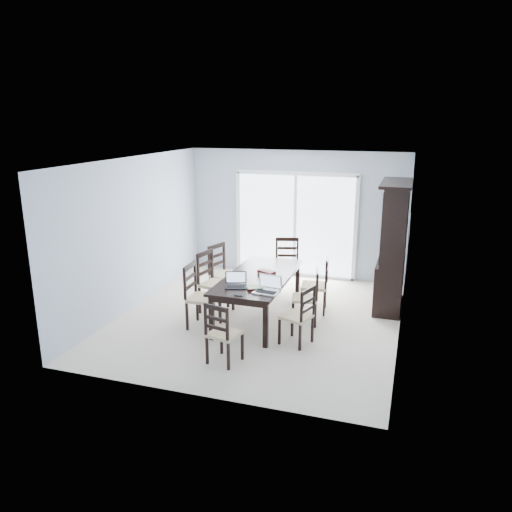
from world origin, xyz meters
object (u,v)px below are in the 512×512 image
(chair_left_far, at_px, (222,267))
(laptop_silver, at_px, (266,289))
(chair_left_near, at_px, (197,289))
(cell_phone, at_px, (238,295))
(chair_right_mid, at_px, (310,291))
(chair_right_far, at_px, (320,279))
(laptop_dark, at_px, (236,284))
(chair_left_mid, at_px, (211,275))
(chair_end_near, at_px, (221,328))
(hot_tub, at_px, (286,240))
(china_hutch, at_px, (393,247))
(game_box, at_px, (267,273))
(chair_right_near, at_px, (302,310))
(dining_table, at_px, (259,280))
(chair_end_far, at_px, (287,259))

(chair_left_far, relative_size, laptop_silver, 3.08)
(chair_left_near, distance_m, cell_phone, 0.94)
(chair_right_mid, height_order, chair_right_far, chair_right_far)
(chair_right_mid, bearing_deg, laptop_dark, 114.12)
(chair_right_mid, relative_size, cell_phone, 8.92)
(chair_left_mid, distance_m, chair_end_near, 1.98)
(chair_left_far, relative_size, hot_tub, 0.65)
(china_hutch, relative_size, chair_end_near, 2.16)
(chair_left_mid, distance_m, game_box, 1.00)
(game_box, bearing_deg, laptop_dark, -109.56)
(hot_tub, bearing_deg, chair_right_near, -72.50)
(chair_right_near, bearing_deg, game_box, 61.54)
(china_hutch, bearing_deg, dining_table, -148.29)
(dining_table, height_order, china_hutch, china_hutch)
(dining_table, xyz_separation_m, chair_left_far, (-0.90, 0.61, -0.04))
(dining_table, relative_size, chair_end_far, 1.86)
(china_hutch, distance_m, laptop_silver, 2.62)
(chair_right_near, bearing_deg, chair_end_far, 37.85)
(chair_left_mid, bearing_deg, china_hutch, 123.94)
(chair_left_far, bearing_deg, laptop_silver, 61.25)
(game_box, bearing_deg, dining_table, -146.13)
(chair_right_far, bearing_deg, chair_right_near, 172.80)
(cell_phone, height_order, game_box, game_box)
(chair_left_far, bearing_deg, chair_right_mid, 91.36)
(dining_table, distance_m, hot_tub, 3.72)
(chair_left_mid, distance_m, laptop_silver, 1.51)
(chair_left_far, height_order, chair_right_far, chair_left_far)
(dining_table, relative_size, laptop_silver, 5.66)
(dining_table, distance_m, chair_left_far, 1.09)
(dining_table, xyz_separation_m, chair_left_mid, (-0.88, 0.09, -0.03))
(laptop_dark, height_order, game_box, laptop_dark)
(dining_table, bearing_deg, chair_left_near, -144.23)
(chair_right_near, height_order, cell_phone, chair_right_near)
(laptop_dark, height_order, hot_tub, laptop_dark)
(chair_end_far, relative_size, game_box, 4.17)
(chair_right_near, relative_size, laptop_dark, 2.72)
(chair_left_mid, distance_m, chair_left_far, 0.53)
(laptop_silver, bearing_deg, chair_left_far, 138.39)
(china_hutch, xyz_separation_m, chair_right_mid, (-1.18, -1.19, -0.52))
(chair_left_mid, relative_size, hot_tub, 0.65)
(chair_right_far, relative_size, laptop_silver, 2.90)
(chair_left_near, xyz_separation_m, laptop_dark, (0.67, -0.07, 0.18))
(chair_right_far, relative_size, chair_end_far, 0.95)
(chair_right_far, xyz_separation_m, cell_phone, (-0.89, -1.61, 0.16))
(cell_phone, bearing_deg, hot_tub, 85.40)
(chair_right_far, distance_m, cell_phone, 1.84)
(dining_table, bearing_deg, chair_right_near, -40.35)
(chair_right_mid, bearing_deg, game_box, 77.24)
(laptop_dark, xyz_separation_m, hot_tub, (-0.35, 4.35, -0.37))
(cell_phone, bearing_deg, chair_left_far, 108.39)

